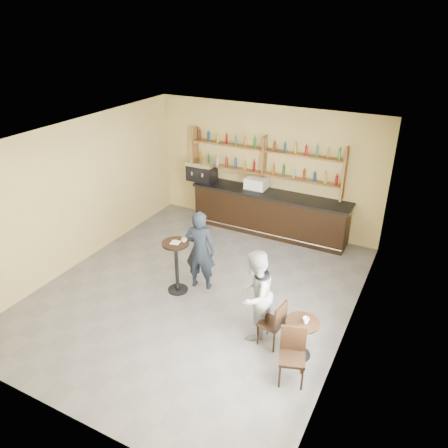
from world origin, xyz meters
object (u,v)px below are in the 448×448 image
at_px(bar_counter, 269,213).
at_px(chair_south, 292,358).
at_px(espresso_machine, 202,171).
at_px(patron_second, 255,295).
at_px(man_main, 200,250).
at_px(pedestal_table, 177,267).
at_px(cafe_table, 301,339).
at_px(chair_west, 271,323).
at_px(pastry_case, 256,184).

height_order(bar_counter, chair_south, bar_counter).
height_order(espresso_machine, patron_second, patron_second).
distance_m(man_main, chair_south, 3.04).
xyz_separation_m(pedestal_table, man_main, (0.35, 0.35, 0.30)).
bearing_deg(espresso_machine, man_main, -58.83).
bearing_deg(bar_counter, pedestal_table, -101.63).
bearing_deg(cafe_table, pedestal_table, 167.02).
height_order(pedestal_table, patron_second, patron_second).
xyz_separation_m(pedestal_table, cafe_table, (2.85, -0.66, -0.21)).
bearing_deg(patron_second, chair_west, 79.65).
distance_m(pedestal_table, man_main, 0.58).
distance_m(pedestal_table, chair_west, 2.38).
bearing_deg(man_main, patron_second, 139.31).
bearing_deg(man_main, chair_west, 141.84).
distance_m(cafe_table, chair_south, 0.61).
xyz_separation_m(pastry_case, cafe_table, (2.55, -3.95, -0.92)).
height_order(man_main, chair_south, man_main).
height_order(man_main, cafe_table, man_main).
bearing_deg(patron_second, cafe_table, 84.80).
distance_m(bar_counter, chair_south, 5.06).
height_order(pedestal_table, chair_west, pedestal_table).
xyz_separation_m(espresso_machine, chair_south, (4.19, -4.55, -0.91)).
bearing_deg(chair_south, pedestal_table, 138.62).
distance_m(bar_counter, pastry_case, 0.81).
height_order(chair_west, chair_south, chair_south).
bearing_deg(patron_second, man_main, -115.28).
height_order(pedestal_table, cafe_table, pedestal_table).
bearing_deg(chair_west, pedestal_table, -95.07).
height_order(pedestal_table, chair_south, pedestal_table).
height_order(man_main, patron_second, man_main).
distance_m(pastry_case, chair_west, 4.46).
distance_m(pedestal_table, patron_second, 2.02).
bearing_deg(cafe_table, patron_second, 171.34).
distance_m(man_main, patron_second, 1.81).
xyz_separation_m(espresso_machine, pedestal_table, (1.29, -3.29, -0.80)).
xyz_separation_m(pastry_case, man_main, (0.06, -2.94, -0.41)).
xyz_separation_m(cafe_table, chair_south, (0.05, -0.60, 0.11)).
height_order(pedestal_table, man_main, man_main).
bearing_deg(man_main, bar_counter, -108.32).
xyz_separation_m(bar_counter, cafe_table, (2.17, -3.95, -0.20)).
xyz_separation_m(bar_counter, pedestal_table, (-0.68, -3.29, 0.01)).
height_order(bar_counter, pedestal_table, pedestal_table).
xyz_separation_m(man_main, patron_second, (1.59, -0.87, -0.02)).
relative_size(cafe_table, chair_west, 0.80).
xyz_separation_m(cafe_table, chair_west, (-0.55, 0.05, 0.09)).
relative_size(bar_counter, man_main, 2.37).
xyz_separation_m(pedestal_table, chair_west, (2.30, -0.61, -0.12)).
distance_m(espresso_machine, chair_south, 6.25).
bearing_deg(chair_west, cafe_table, 94.52).
relative_size(espresso_machine, chair_west, 0.83).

